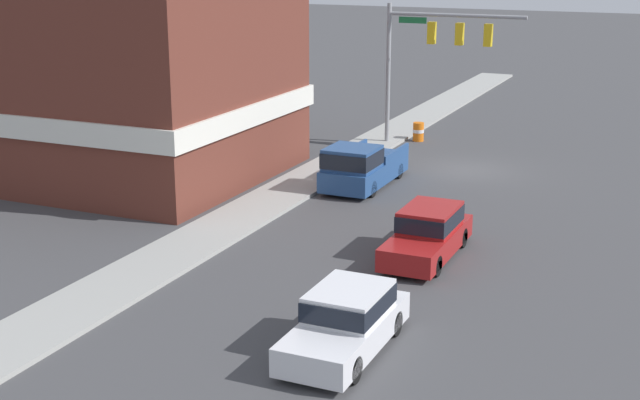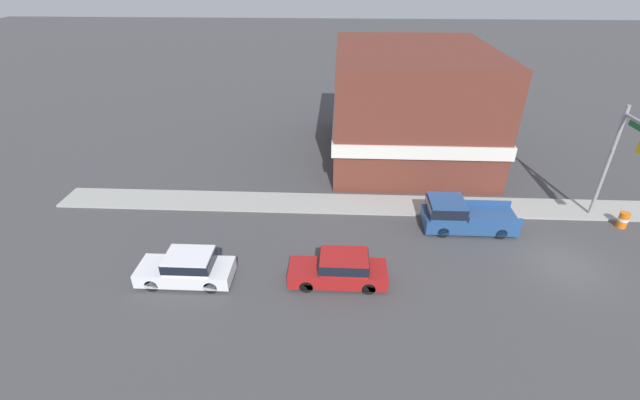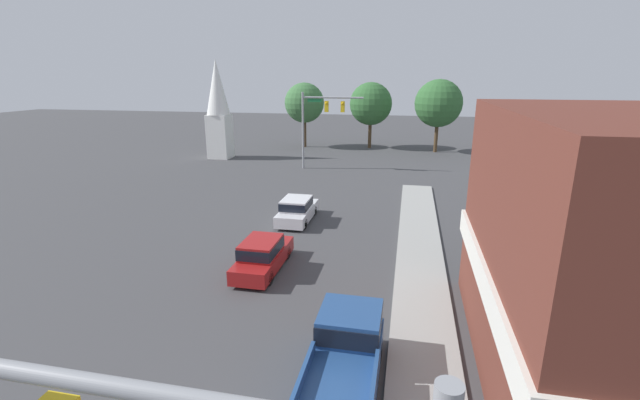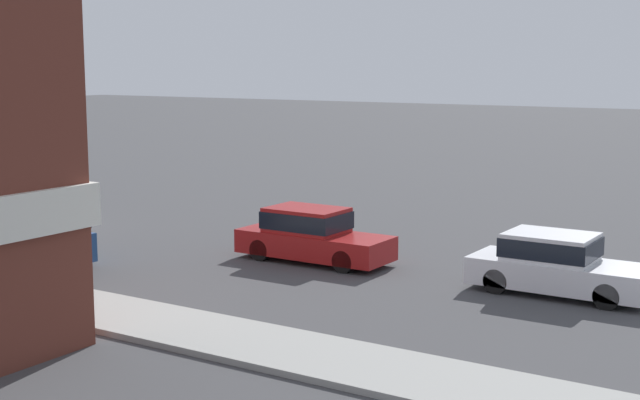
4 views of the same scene
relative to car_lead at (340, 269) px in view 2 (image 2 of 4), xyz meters
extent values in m
plane|color=#424244|center=(1.86, -11.74, -0.84)|extent=(200.00, 200.00, 0.00)
cube|color=#9E9E99|center=(7.56, -11.74, -0.77)|extent=(2.40, 60.00, 0.14)
cylinder|color=gray|center=(7.04, -15.48, 2.67)|extent=(0.22, 0.22, 7.02)
cube|color=#196B38|center=(5.84, -15.48, 5.38)|extent=(1.40, 0.04, 0.30)
cylinder|color=black|center=(-0.77, 1.61, -0.51)|extent=(0.22, 0.66, 0.66)
cylinder|color=black|center=(0.77, 1.61, -0.51)|extent=(0.22, 0.66, 0.66)
cylinder|color=black|center=(-0.77, -1.36, -0.51)|extent=(0.22, 0.66, 0.66)
cylinder|color=black|center=(0.77, -1.36, -0.51)|extent=(0.22, 0.66, 0.66)
cube|color=maroon|center=(0.00, 0.12, -0.30)|extent=(1.75, 4.79, 0.71)
cube|color=maroon|center=(0.00, -0.16, 0.42)|extent=(1.61, 2.30, 0.74)
cube|color=black|center=(0.00, -0.16, 0.42)|extent=(1.63, 2.39, 0.52)
cylinder|color=black|center=(-1.05, 9.03, -0.51)|extent=(0.22, 0.66, 0.66)
cylinder|color=black|center=(0.58, 9.03, -0.51)|extent=(0.22, 0.66, 0.66)
cylinder|color=black|center=(-1.05, 6.17, -0.51)|extent=(0.22, 0.66, 0.66)
cylinder|color=black|center=(0.58, 6.17, -0.51)|extent=(0.22, 0.66, 0.66)
cube|color=silver|center=(-0.24, 7.60, -0.31)|extent=(1.84, 4.61, 0.71)
cube|color=silver|center=(-0.24, 7.32, 0.40)|extent=(1.70, 2.21, 0.70)
cube|color=black|center=(-0.24, 7.32, 0.40)|extent=(1.72, 2.30, 0.49)
cylinder|color=black|center=(4.19, -5.86, -0.51)|extent=(0.22, 0.66, 0.66)
cylinder|color=black|center=(6.05, -5.86, -0.51)|extent=(0.22, 0.66, 0.66)
cylinder|color=black|center=(4.19, -9.12, -0.51)|extent=(0.22, 0.66, 0.66)
cylinder|color=black|center=(6.05, -9.12, -0.51)|extent=(0.22, 0.66, 0.66)
cube|color=navy|center=(5.12, -7.49, -0.24)|extent=(2.08, 5.25, 0.85)
cube|color=navy|center=(5.12, -6.06, 0.63)|extent=(1.97, 2.00, 0.88)
cube|color=black|center=(5.12, -6.06, 0.63)|extent=(1.99, 2.08, 0.62)
cube|color=navy|center=(4.14, -8.64, 0.36)|extent=(0.12, 2.96, 0.35)
cube|color=navy|center=(6.10, -8.64, 0.36)|extent=(0.12, 2.96, 0.35)
cylinder|color=orange|center=(5.76, -16.69, -0.36)|extent=(0.56, 0.56, 0.96)
cylinder|color=white|center=(5.76, -16.69, -0.31)|extent=(0.57, 0.57, 0.17)
cube|color=brown|center=(16.24, -5.18, 3.29)|extent=(13.96, 11.44, 8.27)
cube|color=silver|center=(16.24, -5.18, 2.21)|extent=(14.26, 11.74, 0.90)
camera|label=1|loc=(-7.98, 26.40, 8.98)|focal=50.00mm
camera|label=2|loc=(-16.39, 0.21, 13.24)|focal=24.00mm
camera|label=3|loc=(6.65, -18.21, 8.32)|focal=24.00mm
camera|label=4|loc=(22.14, 14.56, 5.13)|focal=50.00mm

